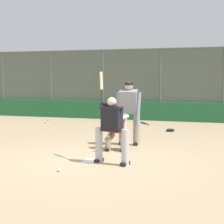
{
  "coord_description": "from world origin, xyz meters",
  "views": [
    {
      "loc": [
        -2.92,
        7.88,
        1.89
      ],
      "look_at": [
        -0.15,
        -1.0,
        1.05
      ],
      "focal_mm": 60.0,
      "sensor_mm": 36.0,
      "label": 1
    }
  ],
  "objects": [
    {
      "name": "umpire_home",
      "position": [
        -0.24,
        -2.29,
        0.96
      ],
      "size": [
        0.73,
        0.44,
        1.79
      ],
      "rotation": [
        0.0,
        0.0,
        0.01
      ],
      "color": "gray",
      "rests_on": "ground_plane"
    },
    {
      "name": "home_plate_marker",
      "position": [
        0.0,
        0.0,
        0.01
      ],
      "size": [
        0.43,
        0.43,
        0.01
      ],
      "primitive_type": "cube",
      "color": "white",
      "rests_on": "ground_plane"
    },
    {
      "name": "fielding_glove_on_dirt",
      "position": [
        -0.96,
        -5.32,
        0.05
      ],
      "size": [
        0.3,
        0.23,
        0.11
      ],
      "color": "black",
      "rests_on": "ground_plane"
    },
    {
      "name": "padding_wall",
      "position": [
        0.0,
        -8.59,
        0.42
      ],
      "size": [
        21.11,
        0.18,
        0.85
      ],
      "primitive_type": "cube",
      "color": "#236638",
      "rests_on": "ground_plane"
    },
    {
      "name": "baseball_loose",
      "position": [
        0.33,
        1.09,
        0.04
      ],
      "size": [
        0.07,
        0.07,
        0.07
      ],
      "primitive_type": "sphere",
      "color": "white",
      "rests_on": "ground_plane"
    },
    {
      "name": "spare_bat_near_backstop",
      "position": [
        0.43,
        -7.28,
        0.03
      ],
      "size": [
        0.51,
        0.74,
        0.07
      ],
      "rotation": [
        0.0,
        0.0,
        5.3
      ],
      "color": "black",
      "rests_on": "ground_plane"
    },
    {
      "name": "bleachers_beyond",
      "position": [
        3.8,
        -11.19,
        0.48
      ],
      "size": [
        15.08,
        2.5,
        1.48
      ],
      "color": "slate",
      "rests_on": "ground_plane"
    },
    {
      "name": "spare_bat_third_base_side",
      "position": [
        4.54,
        -6.49,
        0.03
      ],
      "size": [
        0.33,
        0.83,
        0.07
      ],
      "rotation": [
        0.0,
        0.0,
        1.9
      ],
      "color": "black",
      "rests_on": "ground_plane"
    },
    {
      "name": "backstop_fence",
      "position": [
        0.0,
        -8.69,
        1.7
      ],
      "size": [
        21.62,
        0.08,
        3.23
      ],
      "color": "#515651",
      "rests_on": "ground_plane"
    },
    {
      "name": "batter_at_plate",
      "position": [
        -0.48,
        0.09,
        0.8
      ],
      "size": [
        0.87,
        0.76,
        2.04
      ],
      "rotation": [
        0.0,
        0.0,
        -0.2
      ],
      "color": "#B7B7BC",
      "rests_on": "ground_plane"
    },
    {
      "name": "ground_plane",
      "position": [
        0.0,
        0.0,
        0.0
      ],
      "size": [
        160.0,
        160.0,
        0.0
      ],
      "primitive_type": "plane",
      "color": "tan"
    },
    {
      "name": "catcher_behind_plate",
      "position": [
        -0.14,
        -1.47,
        0.62
      ],
      "size": [
        0.63,
        0.74,
        1.19
      ],
      "rotation": [
        0.0,
        0.0,
        0.06
      ],
      "color": "gray",
      "rests_on": "ground_plane"
    }
  ]
}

